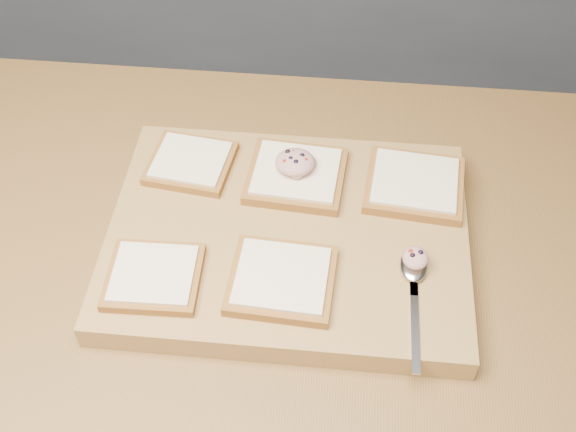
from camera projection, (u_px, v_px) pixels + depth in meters
The scene contains 10 objects.
island_counter at pixel (322, 426), 1.27m from camera, with size 2.00×0.80×0.90m.
cutting_board at pixel (288, 238), 0.94m from camera, with size 0.46×0.35×0.04m, color #A07C44.
bread_far_left at pixel (191, 163), 1.00m from camera, with size 0.12×0.11×0.02m.
bread_far_center at pixel (296, 175), 0.98m from camera, with size 0.14×0.13×0.02m.
bread_far_right at pixel (414, 184), 0.97m from camera, with size 0.14×0.13×0.02m.
bread_near_left at pixel (154, 276), 0.87m from camera, with size 0.12×0.11×0.02m.
bread_near_center at pixel (282, 279), 0.87m from camera, with size 0.13×0.12×0.02m.
tuna_salad_dollop at pixel (295, 162), 0.97m from camera, with size 0.05×0.05×0.03m.
spoon at pixel (414, 274), 0.88m from camera, with size 0.03×0.17×0.01m.
spoon_salad at pixel (415, 258), 0.87m from camera, with size 0.03×0.03×0.02m.
Camera 1 is at (-0.01, -0.55, 1.65)m, focal length 45.00 mm.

